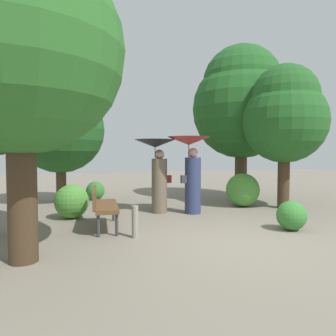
{
  "coord_description": "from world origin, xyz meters",
  "views": [
    {
      "loc": [
        -2.69,
        -4.92,
        1.56
      ],
      "look_at": [
        0.0,
        3.37,
        1.14
      ],
      "focal_mm": 33.34,
      "sensor_mm": 36.0,
      "label": 1
    }
  ],
  "objects_px": {
    "tree_near_right": "(285,114)",
    "tree_mid_right": "(242,101)",
    "path_marker_post": "(135,222)",
    "park_bench": "(102,204)",
    "person_right": "(191,163)",
    "person_left": "(157,164)",
    "tree_mid_left": "(60,123)",
    "tree_near_left": "(19,31)"
  },
  "relations": [
    {
      "from": "park_bench",
      "to": "path_marker_post",
      "type": "height_order",
      "value": "park_bench"
    },
    {
      "from": "park_bench",
      "to": "path_marker_post",
      "type": "relative_size",
      "value": 2.59
    },
    {
      "from": "park_bench",
      "to": "tree_near_right",
      "type": "bearing_deg",
      "value": -75.19
    },
    {
      "from": "tree_near_left",
      "to": "tree_near_right",
      "type": "height_order",
      "value": "tree_near_left"
    },
    {
      "from": "tree_near_right",
      "to": "tree_mid_left",
      "type": "relative_size",
      "value": 1.01
    },
    {
      "from": "tree_near_right",
      "to": "tree_mid_right",
      "type": "distance_m",
      "value": 2.1
    },
    {
      "from": "person_left",
      "to": "tree_mid_left",
      "type": "height_order",
      "value": "tree_mid_left"
    },
    {
      "from": "person_right",
      "to": "tree_mid_right",
      "type": "height_order",
      "value": "tree_mid_right"
    },
    {
      "from": "person_right",
      "to": "tree_near_left",
      "type": "xyz_separation_m",
      "value": [
        -3.64,
        -2.6,
        1.96
      ]
    },
    {
      "from": "tree_near_right",
      "to": "tree_mid_left",
      "type": "distance_m",
      "value": 6.69
    },
    {
      "from": "person_left",
      "to": "tree_mid_left",
      "type": "relative_size",
      "value": 0.48
    },
    {
      "from": "park_bench",
      "to": "person_right",
      "type": "bearing_deg",
      "value": -63.26
    },
    {
      "from": "person_left",
      "to": "tree_near_right",
      "type": "xyz_separation_m",
      "value": [
        3.6,
        -0.42,
        1.39
      ]
    },
    {
      "from": "tree_near_left",
      "to": "tree_near_right",
      "type": "distance_m",
      "value": 6.95
    },
    {
      "from": "tree_near_left",
      "to": "path_marker_post",
      "type": "xyz_separation_m",
      "value": [
        1.79,
        0.77,
        -2.96
      ]
    },
    {
      "from": "person_right",
      "to": "tree_mid_right",
      "type": "relative_size",
      "value": 0.38
    },
    {
      "from": "person_right",
      "to": "path_marker_post",
      "type": "distance_m",
      "value": 2.79
    },
    {
      "from": "tree_near_left",
      "to": "path_marker_post",
      "type": "distance_m",
      "value": 3.55
    },
    {
      "from": "tree_near_right",
      "to": "person_right",
      "type": "bearing_deg",
      "value": 178.72
    },
    {
      "from": "person_left",
      "to": "tree_near_left",
      "type": "height_order",
      "value": "tree_near_left"
    },
    {
      "from": "tree_near_right",
      "to": "tree_mid_right",
      "type": "relative_size",
      "value": 0.78
    },
    {
      "from": "person_left",
      "to": "person_right",
      "type": "xyz_separation_m",
      "value": [
        0.79,
        -0.35,
        0.04
      ]
    },
    {
      "from": "park_bench",
      "to": "tree_near_right",
      "type": "xyz_separation_m",
      "value": [
        5.15,
        0.85,
        2.15
      ]
    },
    {
      "from": "tree_near_right",
      "to": "path_marker_post",
      "type": "relative_size",
      "value": 6.81
    },
    {
      "from": "tree_near_right",
      "to": "path_marker_post",
      "type": "xyz_separation_m",
      "value": [
        -4.66,
        -1.76,
        -2.36
      ]
    },
    {
      "from": "park_bench",
      "to": "tree_near_left",
      "type": "relative_size",
      "value": 0.31
    },
    {
      "from": "tree_near_left",
      "to": "tree_mid_left",
      "type": "height_order",
      "value": "tree_near_left"
    },
    {
      "from": "park_bench",
      "to": "tree_mid_left",
      "type": "height_order",
      "value": "tree_mid_left"
    },
    {
      "from": "tree_mid_right",
      "to": "park_bench",
      "type": "bearing_deg",
      "value": -150.28
    },
    {
      "from": "park_bench",
      "to": "tree_mid_left",
      "type": "xyz_separation_m",
      "value": [
        -0.87,
        3.76,
        1.99
      ]
    },
    {
      "from": "tree_mid_left",
      "to": "tree_near_right",
      "type": "bearing_deg",
      "value": -25.78
    },
    {
      "from": "tree_mid_right",
      "to": "tree_near_right",
      "type": "bearing_deg",
      "value": -84.75
    },
    {
      "from": "person_right",
      "to": "park_bench",
      "type": "distance_m",
      "value": 2.64
    },
    {
      "from": "person_left",
      "to": "tree_near_left",
      "type": "bearing_deg",
      "value": 129.01
    },
    {
      "from": "tree_mid_right",
      "to": "path_marker_post",
      "type": "bearing_deg",
      "value": -140.06
    },
    {
      "from": "tree_near_left",
      "to": "tree_mid_right",
      "type": "distance_m",
      "value": 7.72
    },
    {
      "from": "tree_mid_left",
      "to": "path_marker_post",
      "type": "height_order",
      "value": "tree_mid_left"
    },
    {
      "from": "tree_near_right",
      "to": "tree_mid_right",
      "type": "bearing_deg",
      "value": 95.25
    },
    {
      "from": "person_right",
      "to": "tree_near_right",
      "type": "bearing_deg",
      "value": -98.35
    },
    {
      "from": "person_left",
      "to": "person_right",
      "type": "bearing_deg",
      "value": -121.14
    },
    {
      "from": "tree_near_left",
      "to": "path_marker_post",
      "type": "bearing_deg",
      "value": 23.4
    },
    {
      "from": "person_right",
      "to": "path_marker_post",
      "type": "bearing_deg",
      "value": 127.55
    }
  ]
}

